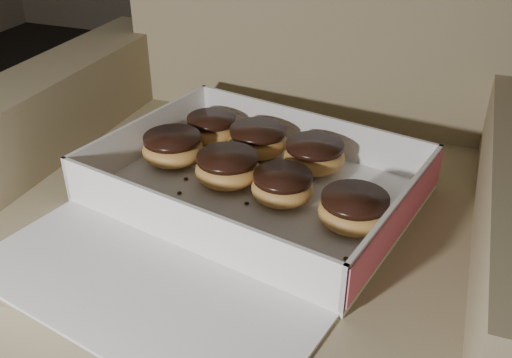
% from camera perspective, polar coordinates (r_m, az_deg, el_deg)
% --- Properties ---
extents(armchair, '(0.87, 0.73, 0.91)m').
position_cam_1_polar(armchair, '(0.98, 0.85, -5.43)').
color(armchair, '#897557').
rests_on(armchair, floor).
extents(bakery_box, '(0.54, 0.60, 0.07)m').
position_cam_1_polar(bakery_box, '(0.81, -1.58, -2.30)').
color(bakery_box, white).
rests_on(bakery_box, armchair).
extents(donut_a, '(0.10, 0.10, 0.05)m').
position_cam_1_polar(donut_a, '(0.86, -2.86, 1.10)').
color(donut_a, '#D7984B').
rests_on(donut_a, bakery_box).
extents(donut_b, '(0.09, 0.09, 0.05)m').
position_cam_1_polar(donut_b, '(0.99, -4.44, 5.12)').
color(donut_b, '#D7984B').
rests_on(donut_b, bakery_box).
extents(donut_c, '(0.10, 0.10, 0.05)m').
position_cam_1_polar(donut_c, '(0.77, 9.79, -3.09)').
color(donut_c, '#D7984B').
rests_on(donut_c, bakery_box).
extents(donut_d, '(0.10, 0.10, 0.05)m').
position_cam_1_polar(donut_d, '(0.90, 5.84, 2.35)').
color(donut_d, '#D7984B').
rests_on(donut_d, bakery_box).
extents(donut_e, '(0.10, 0.10, 0.05)m').
position_cam_1_polar(donut_e, '(0.94, 0.16, 3.87)').
color(donut_e, '#D7984B').
rests_on(donut_e, bakery_box).
extents(donut_f, '(0.10, 0.10, 0.05)m').
position_cam_1_polar(donut_f, '(0.92, -8.32, 3.08)').
color(donut_f, '#D7984B').
rests_on(donut_f, bakery_box).
extents(donut_g, '(0.09, 0.09, 0.05)m').
position_cam_1_polar(donut_g, '(0.82, 2.67, -0.74)').
color(donut_g, '#D7984B').
rests_on(donut_g, bakery_box).
extents(crumb_a, '(0.01, 0.01, 0.00)m').
position_cam_1_polar(crumb_a, '(0.82, -10.24, -3.08)').
color(crumb_a, black).
rests_on(crumb_a, bakery_box).
extents(crumb_b, '(0.01, 0.01, 0.00)m').
position_cam_1_polar(crumb_b, '(0.88, -7.03, 0.03)').
color(crumb_b, black).
rests_on(crumb_b, bakery_box).
extents(crumb_c, '(0.01, 0.01, 0.00)m').
position_cam_1_polar(crumb_c, '(0.72, 9.01, -7.87)').
color(crumb_c, black).
rests_on(crumb_c, bakery_box).
extents(crumb_d, '(0.01, 0.01, 0.00)m').
position_cam_1_polar(crumb_d, '(0.85, -7.66, -1.39)').
color(crumb_d, black).
rests_on(crumb_d, bakery_box).
extents(crumb_e, '(0.01, 0.01, 0.00)m').
position_cam_1_polar(crumb_e, '(0.82, -0.93, -2.45)').
color(crumb_e, black).
rests_on(crumb_e, bakery_box).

